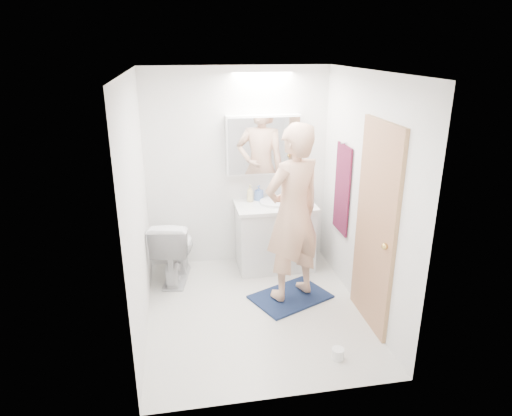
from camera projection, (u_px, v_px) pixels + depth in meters
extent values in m
plane|color=silver|center=(255.00, 311.00, 4.74)|extent=(2.50, 2.50, 0.00)
plane|color=white|center=(255.00, 71.00, 3.92)|extent=(2.50, 2.50, 0.00)
plane|color=white|center=(237.00, 169.00, 5.48)|extent=(2.50, 0.00, 2.50)
plane|color=white|center=(286.00, 260.00, 3.17)|extent=(2.50, 0.00, 2.50)
plane|color=white|center=(137.00, 209.00, 4.15)|extent=(0.00, 2.50, 2.50)
plane|color=white|center=(364.00, 196.00, 4.51)|extent=(0.00, 2.50, 2.50)
cube|color=silver|center=(275.00, 237.00, 5.56)|extent=(0.90, 0.55, 0.78)
cube|color=silver|center=(275.00, 206.00, 5.42)|extent=(0.95, 0.58, 0.04)
cylinder|color=white|center=(275.00, 202.00, 5.44)|extent=(0.36, 0.36, 0.03)
cylinder|color=silver|center=(271.00, 192.00, 5.59)|extent=(0.02, 0.02, 0.16)
cube|color=white|center=(263.00, 145.00, 5.36)|extent=(0.88, 0.14, 0.70)
cube|color=silver|center=(264.00, 146.00, 5.29)|extent=(0.84, 0.01, 0.66)
imported|color=silver|center=(174.00, 249.00, 5.26)|extent=(0.57, 0.83, 0.77)
cube|color=#162746|center=(290.00, 297.00, 4.98)|extent=(0.96, 0.83, 0.02)
imported|color=tan|center=(293.00, 214.00, 4.64)|extent=(0.81, 0.69, 1.88)
cube|color=tan|center=(375.00, 228.00, 4.25)|extent=(0.04, 0.80, 2.00)
sphere|color=gold|center=(385.00, 246.00, 3.98)|extent=(0.06, 0.06, 0.06)
cube|color=black|center=(342.00, 189.00, 5.05)|extent=(0.02, 0.42, 1.00)
cylinder|color=silver|center=(344.00, 143.00, 4.87)|extent=(0.07, 0.02, 0.02)
imported|color=beige|center=(250.00, 193.00, 5.47)|extent=(0.10, 0.10, 0.21)
imported|color=#5271B1|center=(259.00, 193.00, 5.53)|extent=(0.12, 0.12, 0.19)
imported|color=#4245C6|center=(287.00, 196.00, 5.58)|extent=(0.10, 0.10, 0.08)
cylinder|color=white|center=(338.00, 354.00, 4.00)|extent=(0.11, 0.11, 0.10)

